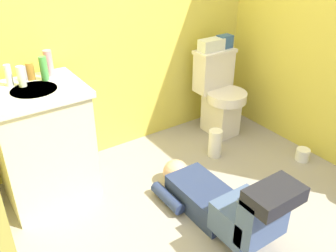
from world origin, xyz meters
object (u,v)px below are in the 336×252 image
object	(u,v)px
bottle_white	(21,76)
bottle_amber	(30,71)
person_plumber	(222,202)
toilet_paper_roll	(303,155)
bottle_clear	(9,75)
toilet	(219,94)
toiletry_bag	(225,42)
tissue_box	(211,45)
faucet	(25,74)
paper_towel_roll	(215,143)
vanity_cabinet	(44,144)
bottle_green	(44,68)
bottle_pink	(49,63)

from	to	relation	value
bottle_white	bottle_amber	distance (m)	0.11
person_plumber	toilet_paper_roll	distance (m)	1.06
bottle_amber	bottle_clear	bearing A→B (deg)	-166.75
toilet	toilet_paper_roll	distance (m)	0.87
toilet	toiletry_bag	world-z (taller)	toiletry_bag
tissue_box	bottle_white	bearing A→B (deg)	-177.43
tissue_box	bottle_clear	world-z (taller)	bottle_clear
person_plumber	tissue_box	distance (m)	1.42
person_plumber	bottle_white	size ratio (longest dim) A/B	8.17
faucet	tissue_box	bearing A→B (deg)	-0.09
bottle_clear	paper_towel_roll	xyz separation A→B (m)	(1.38, -0.39, -0.77)
toilet	faucet	bearing A→B (deg)	176.64
bottle_amber	toilet_paper_roll	bearing A→B (deg)	-25.97
vanity_cabinet	bottle_white	world-z (taller)	bottle_white
vanity_cabinet	toiletry_bag	size ratio (longest dim) A/B	6.61
tissue_box	vanity_cabinet	bearing A→B (deg)	-174.88
bottle_clear	toilet_paper_roll	world-z (taller)	bottle_clear
bottle_white	vanity_cabinet	bearing A→B (deg)	-59.62
bottle_white	toilet_paper_roll	bearing A→B (deg)	-22.93
toilet	toilet_paper_roll	size ratio (longest dim) A/B	6.82
vanity_cabinet	paper_towel_roll	size ratio (longest dim) A/B	3.46
toiletry_bag	bottle_green	size ratio (longest dim) A/B	0.80
vanity_cabinet	toilet_paper_roll	distance (m)	2.01
faucet	bottle_clear	distance (m)	0.10
person_plumber	toilet_paper_roll	xyz separation A→B (m)	(1.04, 0.18, -0.13)
person_plumber	bottle_white	distance (m)	1.46
vanity_cabinet	bottle_green	xyz separation A→B (m)	(0.11, 0.09, 0.48)
vanity_cabinet	bottle_green	bearing A→B (deg)	40.31
person_plumber	bottle_clear	bearing A→B (deg)	131.41
bottle_clear	bottle_white	bearing A→B (deg)	-39.34
toiletry_bag	bottle_green	xyz separation A→B (m)	(-1.58, -0.04, 0.09)
toilet	bottle_white	distance (m)	1.70
toilet_paper_roll	person_plumber	bearing A→B (deg)	-170.38
bottle_pink	toilet_paper_roll	xyz separation A→B (m)	(1.67, -0.88, -0.86)
bottle_amber	toiletry_bag	bearing A→B (deg)	-0.41
bottle_amber	toilet_paper_roll	xyz separation A→B (m)	(1.80, -0.88, -0.83)
bottle_pink	toilet_paper_roll	world-z (taller)	bottle_pink
person_plumber	tissue_box	size ratio (longest dim) A/B	4.84
bottle_white	bottle_amber	bearing A→B (deg)	47.20
bottle_clear	person_plumber	bearing A→B (deg)	-48.59
faucet	toiletry_bag	size ratio (longest dim) A/B	0.81
bottle_white	toilet_paper_roll	size ratio (longest dim) A/B	1.19
vanity_cabinet	faucet	world-z (taller)	faucet
toiletry_bag	paper_towel_roll	xyz separation A→B (m)	(-0.41, -0.41, -0.69)
faucet	person_plumber	world-z (taller)	faucet
toiletry_bag	paper_towel_roll	bearing A→B (deg)	-134.65
bottle_green	faucet	bearing A→B (deg)	156.91
toilet	toilet_paper_roll	bearing A→B (deg)	-71.97
bottle_clear	toilet_paper_roll	bearing A→B (deg)	-23.54
bottle_green	toilet_paper_roll	world-z (taller)	bottle_green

